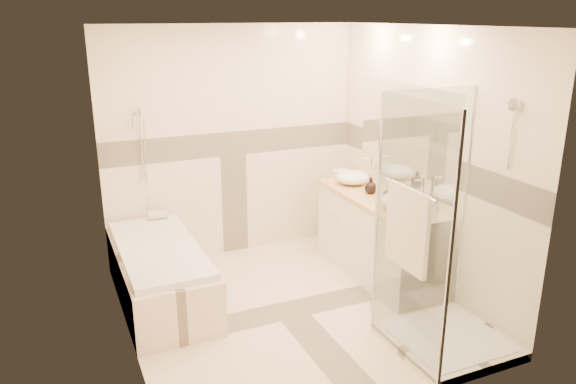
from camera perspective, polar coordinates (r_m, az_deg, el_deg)
name	(u,v)px	position (r m, az deg, el deg)	size (l,w,h in m)	color
room	(294,177)	(4.79, 0.66, 1.52)	(2.82, 3.02, 2.52)	#FEE8CA
bathtub	(160,271)	(5.40, -12.85, -7.82)	(0.75, 1.70, 0.56)	#FFE8CB
vanity	(378,237)	(5.80, 9.13, -4.50)	(0.58, 1.62, 0.85)	white
shower_enclosure	(434,288)	(4.68, 14.61, -9.45)	(0.96, 0.93, 2.04)	#FFE8CB
vessel_sink_near	(352,177)	(6.04, 6.57, 1.50)	(0.36, 0.36, 0.14)	white
vessel_sink_far	(402,201)	(5.31, 11.51, -0.94)	(0.40, 0.40, 0.16)	white
faucet_near	(370,167)	(6.12, 8.34, 2.53)	(0.12, 0.03, 0.28)	silver
faucet_far	(422,190)	(5.41, 13.43, 0.19)	(0.11, 0.03, 0.28)	silver
amenity_bottle_a	(388,194)	(5.50, 10.08, -0.24)	(0.07, 0.07, 0.15)	black
amenity_bottle_b	(371,185)	(5.74, 8.41, 0.66)	(0.13, 0.13, 0.16)	black
folded_towels	(345,176)	(6.18, 5.80, 1.65)	(0.17, 0.29, 0.09)	white
rolled_towel	(158,215)	(5.96, -13.09, -2.25)	(0.09, 0.09, 0.20)	white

